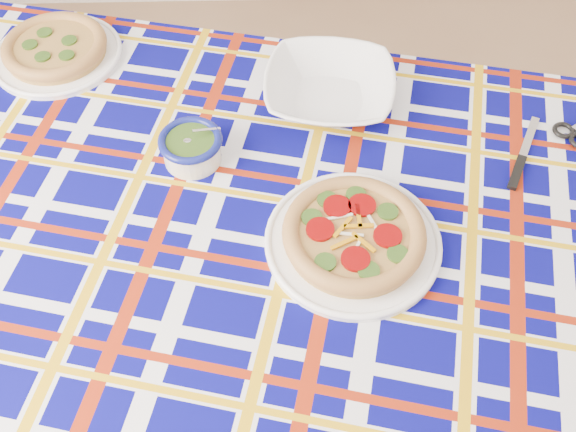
{
  "coord_description": "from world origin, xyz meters",
  "views": [
    {
      "loc": [
        -0.43,
        -0.58,
        1.76
      ],
      "look_at": [
        -0.41,
        0.13,
        0.81
      ],
      "focal_mm": 40.0,
      "sensor_mm": 36.0,
      "label": 1
    }
  ],
  "objects_px": {
    "pesto_bowl": "(191,146)",
    "dining_table": "(255,242)",
    "main_focaccia_plate": "(354,234)",
    "serving_bowl": "(329,90)"
  },
  "relations": [
    {
      "from": "main_focaccia_plate",
      "to": "pesto_bowl",
      "type": "height_order",
      "value": "pesto_bowl"
    },
    {
      "from": "main_focaccia_plate",
      "to": "serving_bowl",
      "type": "bearing_deg",
      "value": 92.99
    },
    {
      "from": "dining_table",
      "to": "main_focaccia_plate",
      "type": "relative_size",
      "value": 5.63
    },
    {
      "from": "dining_table",
      "to": "main_focaccia_plate",
      "type": "xyz_separation_m",
      "value": [
        0.18,
        -0.07,
        0.11
      ]
    },
    {
      "from": "main_focaccia_plate",
      "to": "serving_bowl",
      "type": "relative_size",
      "value": 1.19
    },
    {
      "from": "dining_table",
      "to": "pesto_bowl",
      "type": "xyz_separation_m",
      "value": [
        -0.12,
        0.15,
        0.12
      ]
    },
    {
      "from": "pesto_bowl",
      "to": "serving_bowl",
      "type": "distance_m",
      "value": 0.33
    },
    {
      "from": "pesto_bowl",
      "to": "dining_table",
      "type": "bearing_deg",
      "value": -51.13
    },
    {
      "from": "pesto_bowl",
      "to": "main_focaccia_plate",
      "type": "bearing_deg",
      "value": -35.58
    },
    {
      "from": "main_focaccia_plate",
      "to": "serving_bowl",
      "type": "distance_m",
      "value": 0.38
    }
  ]
}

